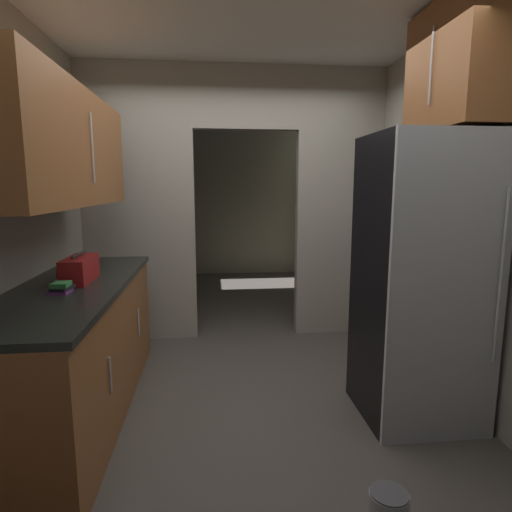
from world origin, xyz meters
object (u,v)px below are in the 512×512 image
(boombox, at_px, (79,269))
(book_stack, at_px, (61,288))
(refrigerator, at_px, (420,281))
(paint_can, at_px, (388,512))

(boombox, height_order, book_stack, boombox)
(refrigerator, distance_m, boombox, 2.28)
(refrigerator, relative_size, paint_can, 9.51)
(boombox, xyz_separation_m, paint_can, (1.67, -1.29, -0.90))
(boombox, xyz_separation_m, book_stack, (-0.02, -0.31, -0.05))
(boombox, height_order, paint_can, boombox)
(refrigerator, xyz_separation_m, book_stack, (-2.27, 0.02, 0.01))
(boombox, relative_size, book_stack, 2.54)
(refrigerator, height_order, paint_can, refrigerator)
(boombox, distance_m, paint_can, 2.29)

